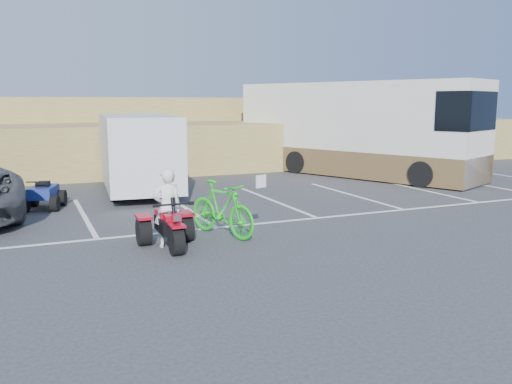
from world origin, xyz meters
name	(u,v)px	position (x,y,z in m)	size (l,w,h in m)	color
ground	(257,254)	(0.00, 0.00, 0.00)	(100.00, 100.00, 0.00)	#323235
parking_stripes	(227,212)	(0.87, 4.07, 0.00)	(28.00, 5.16, 0.01)	white
grass_embankment	(120,135)	(0.00, 15.48, 1.42)	(40.00, 8.50, 3.10)	olive
red_trike_atv	(170,248)	(-1.44, 1.07, 0.00)	(1.16, 1.55, 1.01)	#A10919
rider	(167,208)	(-1.44, 1.22, 0.80)	(0.58, 0.38, 1.60)	white
green_dirt_bike	(222,209)	(-0.13, 1.65, 0.60)	(0.57, 2.01, 1.21)	#14BF19
cargo_trailer	(138,151)	(-0.65, 8.06, 1.34)	(2.59, 5.48, 2.48)	silver
rv_motorhome	(355,136)	(8.18, 9.07, 1.56)	(6.35, 10.19, 3.60)	silver
quad_atv_blue	(45,209)	(-3.60, 6.44, 0.00)	(0.96, 1.28, 0.84)	navy
quad_atv_green	(159,190)	(0.05, 8.34, 0.00)	(1.23, 1.64, 1.07)	#145A26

